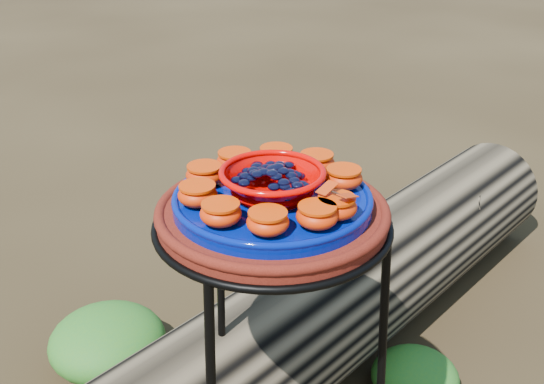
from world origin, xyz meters
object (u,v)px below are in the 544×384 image
terracotta_saucer (272,216)px  cobalt_plate (272,202)px  driftwood_log (351,290)px  red_bowl (272,183)px

terracotta_saucer → cobalt_plate: bearing=0.0°
cobalt_plate → driftwood_log: (0.49, 0.38, -0.57)m
red_bowl → driftwood_log: bearing=37.8°
cobalt_plate → red_bowl: red_bowl is taller
cobalt_plate → red_bowl: 0.03m
terracotta_saucer → red_bowl: red_bowl is taller
red_bowl → driftwood_log: (0.49, 0.38, -0.61)m
terracotta_saucer → driftwood_log: size_ratio=0.21×
terracotta_saucer → cobalt_plate: 0.03m
driftwood_log → cobalt_plate: bearing=-142.2°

